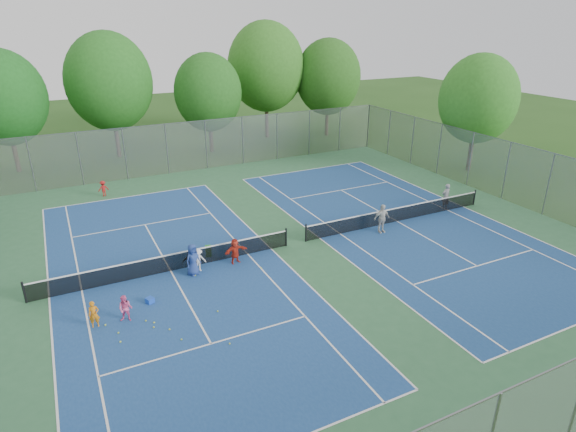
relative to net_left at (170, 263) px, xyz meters
The scene contains 38 objects.
ground 7.01m from the net_left, ahead, with size 120.00×120.00×0.00m, color #224917.
court_pad 7.01m from the net_left, ahead, with size 32.00×32.00×0.01m, color #2E613B.
court_left 0.44m from the net_left, ahead, with size 10.97×23.77×0.01m, color navy.
court_right 14.01m from the net_left, ahead, with size 10.97×23.77×0.01m, color navy.
net_left is the anchor object (origin of this frame).
net_right 14.00m from the net_left, ahead, with size 12.87×0.10×0.91m, color black.
fence_north 17.53m from the net_left, 66.37° to the left, with size 32.00×0.10×4.00m, color gray.
fence_south 17.53m from the net_left, 66.37° to the right, with size 32.00×0.10×4.00m, color gray.
fence_east 23.05m from the net_left, ahead, with size 32.00×0.10×4.00m, color gray.
tree_nw 23.72m from the net_left, 107.65° to the left, with size 6.40×6.40×9.58m.
tree_nl 23.81m from the net_left, 87.51° to the left, with size 7.20×7.20×10.69m.
tree_nc 23.38m from the net_left, 66.80° to the left, with size 6.00×6.00×8.85m.
tree_nr 29.59m from the net_left, 56.31° to the left, with size 7.60×7.60×11.42m.
tree_ne 31.60m from the net_left, 45.00° to the left, with size 6.60×6.60×9.77m.
tree_side_e 27.20m from the net_left, 12.99° to the left, with size 6.00×6.00×9.20m.
ball_crate 2.87m from the net_left, 121.80° to the right, with size 0.30×0.30×0.26m, color blue.
ball_hopper 2.31m from the net_left, 18.19° to the left, with size 0.30×0.30×0.60m, color green.
student_a 5.02m from the net_left, 140.04° to the right, with size 0.43×0.28×1.18m, color orange.
student_b 4.28m from the net_left, 127.99° to the right, with size 0.58×0.45×1.19m, color pink.
student_c 1.41m from the net_left, 25.25° to the right, with size 0.79×0.45×1.22m, color white.
student_d 1.05m from the net_left, 38.86° to the right, with size 0.69×0.29×1.18m, color black.
student_e 1.31m from the net_left, 41.14° to the right, with size 0.80×0.52×1.63m, color navy.
student_f 3.27m from the net_left, 10.61° to the right, with size 1.24×0.40×1.34m, color red.
child_far_baseline 12.92m from the net_left, 96.85° to the left, with size 0.72×0.41×1.12m, color #A81918.
instructor 18.16m from the net_left, ahead, with size 0.62×0.41×1.71m, color gray.
teen_court_b 12.18m from the net_left, ahead, with size 1.02×0.42×1.74m, color beige.
tennis_ball_0 4.56m from the net_left, 78.18° to the right, with size 0.07×0.07×0.07m, color #BAD431.
tennis_ball_1 4.98m from the net_left, 104.25° to the right, with size 0.07×0.07×0.07m, color gold.
tennis_ball_2 4.42m from the net_left, 112.41° to the right, with size 0.07×0.07×0.07m, color #E3EF37.
tennis_ball_3 4.28m from the net_left, 117.38° to the right, with size 0.07×0.07×0.07m, color #A8C12C.
tennis_ball_4 1.46m from the net_left, 46.51° to the right, with size 0.07×0.07×0.07m, color #D3EB36.
tennis_ball_5 6.79m from the net_left, 84.67° to the right, with size 0.07×0.07×0.07m, color gold.
tennis_ball_6 5.77m from the net_left, 99.64° to the right, with size 0.07×0.07×0.07m, color #BBDF33.
tennis_ball_7 4.51m from the net_left, 23.28° to the right, with size 0.07×0.07×0.07m, color #C3E836.
tennis_ball_8 5.18m from the net_left, 126.90° to the right, with size 0.07×0.07×0.07m, color #B3D030.
tennis_ball_9 4.86m from the net_left, 136.22° to the right, with size 0.07×0.07×0.07m, color #C1DD33.
tennis_ball_10 4.74m from the net_left, 111.86° to the right, with size 0.07×0.07×0.07m, color #CED631.
tennis_ball_11 5.71m from the net_left, 123.19° to the right, with size 0.07×0.07×0.07m, color #DBF338.
Camera 1 is at (-11.12, -21.33, 11.70)m, focal length 30.00 mm.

